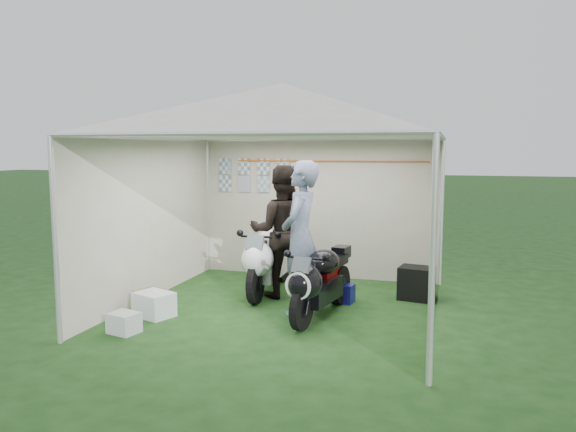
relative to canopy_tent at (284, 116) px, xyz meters
name	(u,v)px	position (x,y,z in m)	size (l,w,h in m)	color
ground	(283,308)	(0.00, -0.03, -2.58)	(80.00, 80.00, 0.00)	#173A12
canopy_tent	(284,116)	(0.00, 0.00, 0.00)	(5.66, 5.66, 3.00)	silver
motorcycle_white	(268,258)	(-0.46, 0.67, -2.03)	(0.48, 1.98, 0.97)	black
motorcycle_black	(319,280)	(0.56, -0.32, -2.08)	(0.58, 1.80, 0.89)	black
paddock_stand	(341,293)	(0.70, 0.50, -2.44)	(0.35, 0.22, 0.26)	#2422CC
person_dark_jacket	(281,231)	(-0.21, 0.58, -1.61)	(0.93, 0.73, 1.92)	black
person_blue_jacket	(300,238)	(0.27, -0.16, -1.57)	(0.73, 0.48, 2.01)	slate
equipment_box	(416,283)	(1.70, 0.95, -2.34)	(0.47, 0.38, 0.47)	black
crate_0	(154,304)	(-1.50, -0.85, -2.42)	(0.47, 0.37, 0.31)	silver
crate_1	(151,302)	(-1.61, -0.71, -2.42)	(0.34, 0.34, 0.30)	brown
crate_2	(124,323)	(-1.51, -1.53, -2.45)	(0.33, 0.27, 0.24)	silver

